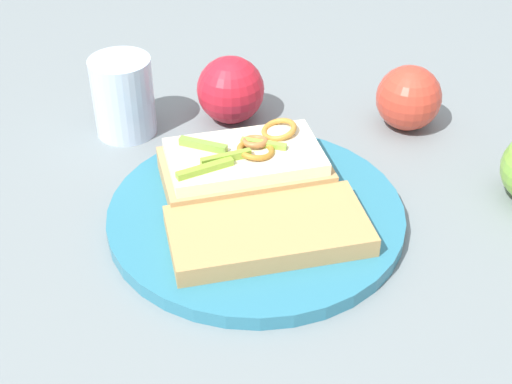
{
  "coord_description": "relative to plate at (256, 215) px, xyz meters",
  "views": [
    {
      "loc": [
        0.4,
        0.38,
        0.44
      ],
      "look_at": [
        0.0,
        0.0,
        0.03
      ],
      "focal_mm": 50.9,
      "sensor_mm": 36.0,
      "label": 1
    }
  ],
  "objects": [
    {
      "name": "sandwich",
      "position": [
        -0.02,
        -0.04,
        0.03
      ],
      "size": [
        0.19,
        0.17,
        0.05
      ],
      "rotation": [
        0.0,
        0.0,
        2.58
      ],
      "color": "tan",
      "rests_on": "plate"
    },
    {
      "name": "ground_plane",
      "position": [
        0.0,
        0.0,
        -0.01
      ],
      "size": [
        2.0,
        2.0,
        0.0
      ],
      "primitive_type": "plane",
      "color": "slate",
      "rests_on": "ground"
    },
    {
      "name": "bread_slice_side",
      "position": [
        0.02,
        0.04,
        0.02
      ],
      "size": [
        0.2,
        0.17,
        0.02
      ],
      "primitive_type": "cube",
      "rotation": [
        0.0,
        0.0,
        2.56
      ],
      "color": "tan",
      "rests_on": "plate"
    },
    {
      "name": "drinking_glass",
      "position": [
        -0.02,
        -0.22,
        0.04
      ],
      "size": [
        0.07,
        0.07,
        0.09
      ],
      "primitive_type": "cylinder",
      "color": "silver",
      "rests_on": "ground_plane"
    },
    {
      "name": "plate",
      "position": [
        0.0,
        0.0,
        0.0
      ],
      "size": [
        0.29,
        0.29,
        0.01
      ],
      "primitive_type": "cylinder",
      "color": "teal",
      "rests_on": "ground_plane"
    },
    {
      "name": "apple_0",
      "position": [
        -0.12,
        -0.15,
        0.03
      ],
      "size": [
        0.08,
        0.08,
        0.08
      ],
      "primitive_type": "sphere",
      "rotation": [
        0.0,
        0.0,
        4.75
      ],
      "color": "red",
      "rests_on": "ground_plane"
    },
    {
      "name": "apple_2",
      "position": [
        -0.25,
        0.01,
        0.03
      ],
      "size": [
        0.1,
        0.1,
        0.07
      ],
      "primitive_type": "sphere",
      "rotation": [
        0.0,
        0.0,
        0.5
      ],
      "color": "#CA3F2C",
      "rests_on": "ground_plane"
    }
  ]
}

